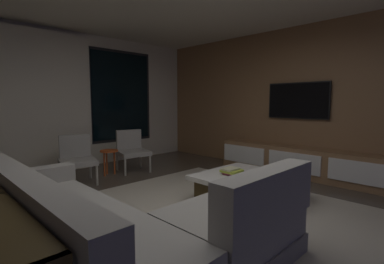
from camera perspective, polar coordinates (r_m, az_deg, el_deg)
name	(u,v)px	position (r m, az deg, el deg)	size (l,w,h in m)	color
floor	(194,224)	(3.25, 0.35, -18.03)	(9.20, 9.20, 0.00)	#473D33
back_wall_with_window	(58,101)	(6.06, -25.26, 5.64)	(6.60, 0.30, 2.70)	beige
media_wall	(314,101)	(5.57, 23.25, 5.81)	(0.12, 7.80, 2.70)	#8E6642
area_rug	(221,217)	(3.42, 5.90, -16.65)	(3.20, 3.80, 0.01)	#ADA391
sectional_couch	(117,230)	(2.51, -14.82, -18.52)	(1.98, 2.50, 0.82)	gray
coffee_table	(247,188)	(3.91, 11.03, -10.97)	(1.16, 1.16, 0.36)	#423319
book_stack_on_coffee_table	(232,171)	(3.88, 7.94, -7.77)	(0.26, 0.21, 0.09)	#CD4485
accent_chair_near_window	(132,148)	(5.62, -12.01, -3.21)	(0.66, 0.67, 0.78)	#B2ADA0
accent_chair_by_curtain	(77,156)	(5.05, -22.11, -4.57)	(0.66, 0.67, 0.78)	#B2ADA0
side_stool	(109,155)	(5.37, -16.32, -4.40)	(0.32, 0.32, 0.46)	#BF4C1E
media_console	(302,163)	(5.43, 21.11, -5.75)	(0.46, 3.10, 0.52)	#8E6642
mounted_tv	(298,101)	(5.57, 20.44, 5.92)	(0.05, 1.14, 0.66)	black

